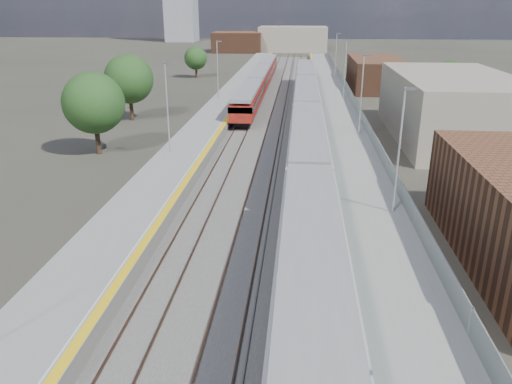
# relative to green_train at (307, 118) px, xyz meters

# --- Properties ---
(ground) EXTENTS (320.00, 320.00, 0.00)m
(ground) POSITION_rel_green_train_xyz_m (-1.50, 7.50, -2.31)
(ground) COLOR #47443A
(ground) RESTS_ON ground
(ballast_bed) EXTENTS (10.50, 155.00, 0.06)m
(ballast_bed) POSITION_rel_green_train_xyz_m (-3.75, 10.00, -2.28)
(ballast_bed) COLOR #565451
(ballast_bed) RESTS_ON ground
(tracks) EXTENTS (8.96, 160.00, 0.17)m
(tracks) POSITION_rel_green_train_xyz_m (-3.15, 11.67, -2.20)
(tracks) COLOR #4C3323
(tracks) RESTS_ON ground
(platform_right) EXTENTS (4.70, 155.00, 8.52)m
(platform_right) POSITION_rel_green_train_xyz_m (3.78, 9.99, -1.78)
(platform_right) COLOR slate
(platform_right) RESTS_ON ground
(platform_left) EXTENTS (4.30, 155.00, 8.52)m
(platform_left) POSITION_rel_green_train_xyz_m (-10.55, 9.99, -1.79)
(platform_left) COLOR slate
(platform_left) RESTS_ON ground
(buildings) EXTENTS (72.00, 185.50, 40.00)m
(buildings) POSITION_rel_green_train_xyz_m (-19.62, 96.09, 8.39)
(buildings) COLOR brown
(buildings) RESTS_ON ground
(green_train) EXTENTS (2.98, 82.90, 3.28)m
(green_train) POSITION_rel_green_train_xyz_m (0.00, 0.00, 0.00)
(green_train) COLOR black
(green_train) RESTS_ON ground
(red_train) EXTENTS (2.64, 53.55, 3.33)m
(red_train) POSITION_rel_green_train_xyz_m (-7.00, 29.76, -0.34)
(red_train) COLOR black
(red_train) RESTS_ON ground
(tree_a) EXTENTS (5.47, 5.47, 7.41)m
(tree_a) POSITION_rel_green_train_xyz_m (-18.92, -6.37, 2.35)
(tree_a) COLOR #382619
(tree_a) RESTS_ON ground
(tree_b) EXTENTS (5.63, 5.63, 7.63)m
(tree_b) POSITION_rel_green_train_xyz_m (-20.51, 7.95, 2.50)
(tree_b) COLOR #382619
(tree_b) RESTS_ON ground
(tree_c) EXTENTS (4.23, 4.23, 5.74)m
(tree_c) POSITION_rel_green_train_xyz_m (-20.39, 45.45, 1.30)
(tree_c) COLOR #382619
(tree_c) RESTS_ON ground
(tree_d) EXTENTS (4.45, 4.45, 6.04)m
(tree_d) POSITION_rel_green_train_xyz_m (19.03, 20.59, 1.49)
(tree_d) COLOR #382619
(tree_d) RESTS_ON ground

